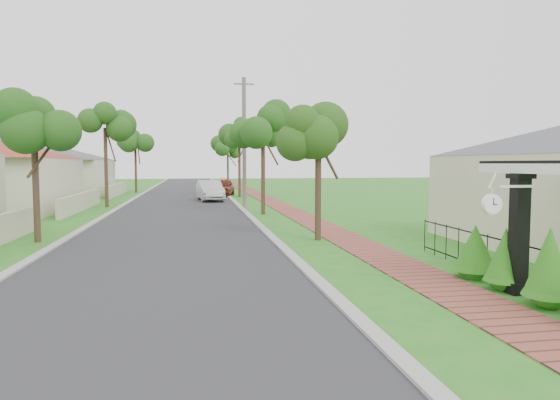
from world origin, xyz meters
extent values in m
plane|color=#27761C|center=(0.00, 0.00, 0.00)|extent=(160.00, 160.00, 0.00)
cube|color=#28282B|center=(-3.00, 20.00, 0.00)|extent=(7.00, 120.00, 0.02)
cube|color=#9E9E99|center=(0.65, 20.00, 0.00)|extent=(0.30, 120.00, 0.10)
cube|color=#9E9E99|center=(-6.65, 20.00, 0.00)|extent=(0.30, 120.00, 0.10)
cube|color=brown|center=(3.25, 20.00, 0.00)|extent=(1.50, 120.00, 0.03)
cube|color=black|center=(4.55, -1.00, 1.26)|extent=(0.30, 0.30, 2.52)
cube|color=black|center=(4.55, -1.00, 0.12)|extent=(0.48, 0.48, 0.24)
cube|color=black|center=(4.55, -1.00, 2.46)|extent=(0.42, 0.42, 0.10)
cube|color=black|center=(4.90, 0.00, 0.95)|extent=(0.03, 8.00, 0.03)
cube|color=black|center=(4.90, 0.00, 0.15)|extent=(0.03, 8.00, 0.03)
cylinder|color=black|center=(4.90, -1.33, 0.50)|extent=(0.02, 0.02, 1.00)
cylinder|color=black|center=(4.90, -0.67, 0.50)|extent=(0.02, 0.02, 1.00)
cylinder|color=black|center=(4.90, 0.00, 0.50)|extent=(0.02, 0.02, 1.00)
cylinder|color=black|center=(4.90, 0.67, 0.50)|extent=(0.02, 0.02, 1.00)
cylinder|color=black|center=(4.90, 1.33, 0.50)|extent=(0.02, 0.02, 1.00)
cylinder|color=black|center=(4.90, 2.00, 0.50)|extent=(0.02, 0.02, 1.00)
cylinder|color=black|center=(4.90, 2.67, 0.50)|extent=(0.02, 0.02, 1.00)
cylinder|color=black|center=(4.90, 3.33, 0.50)|extent=(0.02, 0.02, 1.00)
cylinder|color=black|center=(4.90, 4.00, 0.50)|extent=(0.02, 0.02, 1.00)
cylinder|color=#382619|center=(1.50, 16.00, 2.27)|extent=(0.22, 0.22, 4.55)
sphere|color=#184312|center=(1.50, 16.00, 4.68)|extent=(1.70, 1.70, 1.70)
cylinder|color=#382619|center=(1.50, 30.00, 2.45)|extent=(0.22, 0.22, 4.90)
sphere|color=#184312|center=(1.50, 30.00, 5.04)|extent=(1.70, 1.70, 1.70)
cylinder|color=#382619|center=(1.50, 44.00, 2.10)|extent=(0.22, 0.22, 4.20)
sphere|color=#184312|center=(1.50, 44.00, 4.32)|extent=(1.70, 1.70, 1.70)
cylinder|color=#382619|center=(-7.50, 8.00, 1.92)|extent=(0.22, 0.22, 3.85)
sphere|color=#184312|center=(-7.50, 8.00, 3.96)|extent=(1.60, 1.60, 1.60)
cylinder|color=#382619|center=(-7.50, 22.00, 2.45)|extent=(0.22, 0.22, 4.90)
sphere|color=#184312|center=(-7.50, 22.00, 5.04)|extent=(1.70, 1.70, 1.70)
cylinder|color=#382619|center=(-7.50, 38.00, 2.27)|extent=(0.22, 0.22, 4.55)
sphere|color=#184312|center=(-7.50, 38.00, 4.68)|extent=(1.70, 1.70, 1.70)
sphere|color=#2C6A15|center=(4.45, -2.06, 0.33)|extent=(0.74, 0.74, 0.74)
cone|color=#2C6A15|center=(4.45, -2.06, 0.94)|extent=(0.84, 0.84, 1.21)
sphere|color=#2C6A15|center=(4.45, -0.72, 0.29)|extent=(0.70, 0.70, 0.70)
cone|color=#2C6A15|center=(4.45, -0.72, 0.82)|extent=(0.79, 0.79, 1.06)
sphere|color=#2C6A15|center=(4.45, 0.45, 0.27)|extent=(0.81, 0.81, 0.81)
cone|color=#2C6A15|center=(4.45, 0.45, 0.77)|extent=(0.93, 0.93, 1.00)
cube|color=#BFB299|center=(-8.60, 20.00, 0.50)|extent=(0.25, 10.00, 1.00)
cube|color=beige|center=(-15.00, 34.00, 1.50)|extent=(11.00, 10.00, 3.00)
pyramid|color=#4C4C51|center=(-15.00, 34.00, 3.80)|extent=(15.56, 15.56, 1.60)
cube|color=#BFB299|center=(-8.60, 34.00, 0.50)|extent=(0.25, 10.00, 1.00)
imported|color=#641F0F|center=(0.22, 31.76, 0.71)|extent=(2.49, 4.42, 1.42)
imported|color=silver|center=(-1.00, 26.14, 0.73)|extent=(2.05, 4.59, 1.46)
cylinder|color=#382619|center=(2.20, 6.81, 1.87)|extent=(0.22, 0.22, 3.75)
sphere|color=#2A5418|center=(2.20, 6.81, 3.86)|extent=(1.87, 1.87, 1.87)
cylinder|color=#6E6156|center=(0.90, 20.00, 3.94)|extent=(0.24, 0.24, 7.89)
cube|color=#6E6156|center=(0.90, 20.00, 7.49)|extent=(1.20, 0.08, 0.08)
cube|color=white|center=(4.16, -1.40, 2.27)|extent=(0.68, 0.05, 0.05)
cylinder|color=white|center=(3.65, -1.40, 2.11)|extent=(0.02, 0.02, 0.29)
cylinder|color=white|center=(3.65, -1.40, 1.92)|extent=(0.41, 0.10, 0.41)
cylinder|color=white|center=(3.65, -1.45, 1.92)|extent=(0.35, 0.01, 0.35)
cylinder|color=white|center=(3.65, -1.34, 1.92)|extent=(0.35, 0.01, 0.35)
cube|color=black|center=(3.65, -1.46, 1.98)|extent=(0.01, 0.01, 0.14)
cube|color=black|center=(3.69, -1.46, 1.92)|extent=(0.09, 0.01, 0.02)
camera|label=1|loc=(-2.12, -10.32, 2.73)|focal=32.00mm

